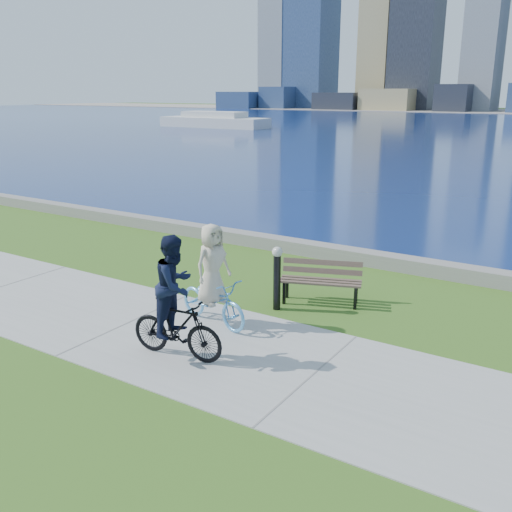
{
  "coord_description": "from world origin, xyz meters",
  "views": [
    {
      "loc": [
        3.63,
        -7.36,
        4.36
      ],
      "look_at": [
        -2.4,
        2.1,
        1.1
      ],
      "focal_mm": 40.0,
      "sensor_mm": 36.0,
      "label": 1
    }
  ],
  "objects_px": {
    "park_bench": "(321,278)",
    "cyclist_man": "(176,307)",
    "bollard_lamp": "(277,274)",
    "cyclist_woman": "(213,287)"
  },
  "relations": [
    {
      "from": "park_bench",
      "to": "cyclist_woman",
      "type": "xyz_separation_m",
      "value": [
        -1.21,
        -2.22,
        0.22
      ]
    },
    {
      "from": "bollard_lamp",
      "to": "cyclist_woman",
      "type": "height_order",
      "value": "cyclist_woman"
    },
    {
      "from": "park_bench",
      "to": "cyclist_woman",
      "type": "bearing_deg",
      "value": -138.61
    },
    {
      "from": "park_bench",
      "to": "cyclist_man",
      "type": "xyz_separation_m",
      "value": [
        -0.85,
        -3.71,
        0.38
      ]
    },
    {
      "from": "park_bench",
      "to": "bollard_lamp",
      "type": "distance_m",
      "value": 1.07
    },
    {
      "from": "bollard_lamp",
      "to": "cyclist_man",
      "type": "height_order",
      "value": "cyclist_man"
    },
    {
      "from": "bollard_lamp",
      "to": "cyclist_man",
      "type": "bearing_deg",
      "value": -95.53
    },
    {
      "from": "park_bench",
      "to": "cyclist_man",
      "type": "bearing_deg",
      "value": -122.97
    },
    {
      "from": "bollard_lamp",
      "to": "cyclist_woman",
      "type": "relative_size",
      "value": 0.68
    },
    {
      "from": "park_bench",
      "to": "cyclist_man",
      "type": "relative_size",
      "value": 0.85
    }
  ]
}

